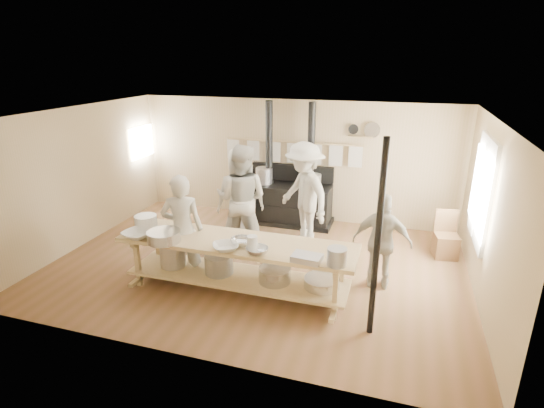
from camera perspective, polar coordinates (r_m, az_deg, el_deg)
name	(u,v)px	position (r m, az deg, el deg)	size (l,w,h in m)	color
ground	(257,265)	(7.49, -2.06, -8.19)	(7.00, 7.00, 0.00)	brown
room_shell	(256,175)	(6.89, -2.22, 3.87)	(7.00, 7.00, 7.00)	tan
window_right	(483,191)	(7.24, 26.46, 1.57)	(0.09, 1.50, 1.65)	beige
left_opening	(142,142)	(10.19, -17.12, 7.98)	(0.00, 0.90, 0.90)	white
stove	(288,200)	(9.15, 2.22, 0.59)	(1.90, 0.75, 2.60)	black
towel_rail	(293,150)	(9.14, 2.81, 7.30)	(3.00, 0.04, 0.47)	tan
back_wall_shelf	(364,132)	(8.84, 12.26, 9.43)	(0.63, 0.14, 0.32)	tan
prep_table	(236,261)	(6.50, -4.81, -7.59)	(3.60, 0.90, 0.85)	tan
support_post	(377,242)	(5.36, 13.99, -5.01)	(0.08, 0.08, 2.60)	black
cook_far_left	(183,230)	(6.78, -11.94, -3.38)	(0.65, 0.43, 1.78)	#B2AE9E
cook_left	(242,199)	(7.69, -4.12, 0.66)	(0.97, 0.76, 2.00)	#B2AE9E
cook_center	(241,196)	(8.05, -4.19, 1.06)	(0.92, 0.60, 1.88)	#B2AE9E
cook_right	(382,242)	(6.72, 14.58, -4.96)	(0.90, 0.37, 1.53)	#B2AE9E
cook_by_window	(304,194)	(7.98, 4.33, 1.30)	(1.28, 0.74, 1.99)	#B2AE9E
chair	(445,243)	(8.30, 22.29, -4.93)	(0.46, 0.46, 0.85)	brown
bowl_white_a	(137,234)	(6.74, -17.66, -3.91)	(0.42, 0.42, 0.10)	white
bowl_steel_a	(241,242)	(6.20, -4.14, -5.10)	(0.32, 0.32, 0.10)	silver
bowl_white_b	(226,247)	(6.08, -6.26, -5.75)	(0.36, 0.36, 0.09)	white
bowl_steel_b	(257,251)	(5.91, -2.01, -6.32)	(0.32, 0.32, 0.10)	silver
roasting_pan	(307,258)	(5.74, 4.71, -7.25)	(0.39, 0.26, 0.09)	#B2B2B7
mixing_bowl_large	(164,236)	(6.49, -14.34, -4.23)	(0.50, 0.50, 0.16)	silver
bucket_galv	(337,257)	(5.65, 8.72, -7.03)	(0.26, 0.26, 0.24)	gray
deep_bowl_enamel	(146,222)	(7.03, -16.59, -2.34)	(0.35, 0.35, 0.22)	white
pitcher	(252,244)	(5.96, -2.67, -5.38)	(0.15, 0.15, 0.24)	white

